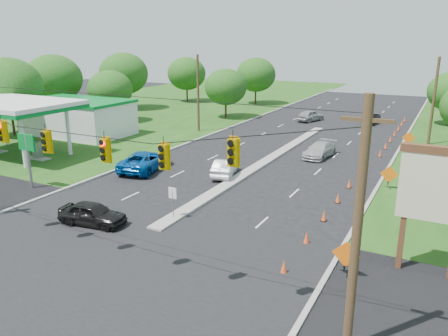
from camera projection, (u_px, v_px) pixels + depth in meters
The scene contains 42 objects.
ground at pixel (105, 261), 21.55m from camera, with size 160.00×160.00×0.00m, color black.
grass_left at pixel (29, 133), 51.91m from camera, with size 40.00×160.00×0.06m, color #1E4714.
cross_street at pixel (105, 261), 21.55m from camera, with size 160.00×14.00×0.02m, color black.
curb_left at pixel (216, 133), 51.57m from camera, with size 0.25×110.00×0.16m, color gray.
curb_right at pixel (398, 153), 42.59m from camera, with size 0.25×110.00×0.16m, color gray.
median at pixel (267, 162), 39.42m from camera, with size 1.00×34.00×0.18m, color gray.
median_sign at pixel (173, 197), 26.25m from camera, with size 0.55×0.06×2.05m.
signal_span at pixel (80, 170), 19.33m from camera, with size 25.60×0.32×9.00m.
utility_pole_far_left at pixel (198, 94), 51.38m from camera, with size 0.28×0.28×9.00m, color #422D1C.
utility_pole_far_right at pixel (434, 102), 44.52m from camera, with size 0.28×0.28×9.00m, color #422D1C.
gas_station at pixel (68, 115), 48.57m from camera, with size 18.40×19.70×5.20m.
pylon_sign at pixel (442, 193), 19.34m from camera, with size 5.90×2.30×6.12m.
cone_0 at pixel (284, 267), 20.36m from camera, with size 0.32×0.32×0.70m, color #EB5020.
cone_1 at pixel (306, 238), 23.33m from camera, with size 0.32×0.32×0.70m, color #EB5020.
cone_2 at pixel (324, 216), 26.31m from camera, with size 0.32×0.32×0.70m, color #EB5020.
cone_3 at pixel (338, 198), 29.29m from camera, with size 0.32×0.32×0.70m, color #EB5020.
cone_4 at pixel (349, 183), 32.27m from camera, with size 0.32×0.32×0.70m, color #EB5020.
cone_5 at pixel (359, 171), 35.25m from camera, with size 0.32×0.32×0.70m, color #EB5020.
cone_6 at pixel (367, 161), 38.22m from camera, with size 0.32×0.32×0.70m, color #EB5020.
cone_7 at pixel (380, 153), 40.94m from camera, with size 0.32×0.32×0.70m, color #EB5020.
cone_8 at pixel (386, 146), 43.91m from camera, with size 0.32×0.32×0.70m, color #EB5020.
cone_9 at pixel (390, 139), 46.89m from camera, with size 0.32×0.32×0.70m, color #EB5020.
cone_10 at pixel (395, 133), 49.87m from camera, with size 0.32×0.32×0.70m, color #EB5020.
cone_11 at pixel (398, 128), 52.85m from camera, with size 0.32×0.32×0.70m, color #EB5020.
cone_12 at pixel (402, 123), 55.83m from camera, with size 0.32×0.32×0.70m, color #EB5020.
cone_13 at pixel (405, 119), 58.80m from camera, with size 0.32×0.32×0.70m, color #EB5020.
work_sign_0 at pixel (346, 255), 19.85m from camera, with size 1.27×0.58×1.37m.
work_sign_1 at pixel (389, 175), 31.76m from camera, with size 1.27×0.58×1.37m.
work_sign_2 at pixel (409, 138), 43.67m from camera, with size 1.27×0.58×1.37m.
tree_1 at pixel (8, 87), 48.65m from camera, with size 7.56×7.56×8.82m.
tree_2 at pixel (110, 90), 57.43m from camera, with size 5.88×5.88×6.86m.
tree_3 at pixel (124, 74), 68.26m from camera, with size 7.56×7.56×8.82m.
tree_4 at pixel (187, 74), 76.86m from camera, with size 6.72×6.72×7.84m.
tree_5 at pixel (226, 87), 60.60m from camera, with size 5.88×5.88×6.86m.
tree_6 at pixel (256, 75), 74.08m from camera, with size 6.72×6.72×7.84m.
tree_14 at pixel (54, 79), 58.94m from camera, with size 7.56×7.56×8.82m.
black_sedan at pixel (92, 214), 25.67m from camera, with size 1.65×4.10×1.40m, color black.
white_sedan at pixel (225, 167), 35.12m from camera, with size 1.47×4.22×1.39m, color silver.
blue_pickup at pixel (145, 161), 36.65m from camera, with size 2.70×5.87×1.63m, color #054A9C.
silver_car_far at pixel (320, 150), 40.76m from camera, with size 1.91×4.71×1.37m, color #B3B3B3.
silver_car_oncoming at pixel (310, 116), 59.15m from camera, with size 1.80×4.48×1.53m, color #9E9E9E.
dark_car_receding at pixel (372, 119), 57.29m from camera, with size 1.37×3.92×1.29m, color black.
Camera 1 is at (14.19, -14.47, 10.47)m, focal length 35.00 mm.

